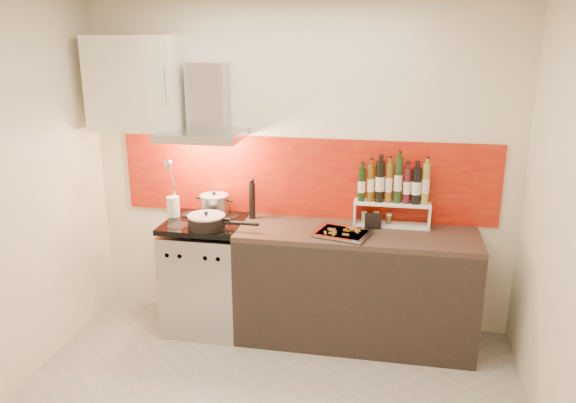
% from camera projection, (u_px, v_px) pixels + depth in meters
% --- Properties ---
extents(back_wall, '(3.40, 0.02, 2.60)m').
position_uv_depth(back_wall, '(299.00, 168.00, 4.45)').
color(back_wall, silver).
rests_on(back_wall, ground).
extents(backsplash, '(3.00, 0.02, 0.64)m').
position_uv_depth(backsplash, '(304.00, 178.00, 4.46)').
color(backsplash, '#98080B').
rests_on(backsplash, back_wall).
extents(range_stove, '(0.60, 0.60, 0.91)m').
position_uv_depth(range_stove, '(207.00, 276.00, 4.54)').
color(range_stove, '#B7B7BA').
rests_on(range_stove, ground).
extents(counter, '(1.80, 0.60, 0.90)m').
position_uv_depth(counter, '(355.00, 286.00, 4.33)').
color(counter, black).
rests_on(counter, ground).
extents(range_hood, '(0.62, 0.50, 0.61)m').
position_uv_depth(range_hood, '(205.00, 112.00, 4.30)').
color(range_hood, '#B7B7BA').
rests_on(range_hood, back_wall).
extents(upper_cabinet, '(0.70, 0.35, 0.72)m').
position_uv_depth(upper_cabinet, '(136.00, 84.00, 4.33)').
color(upper_cabinet, silver).
rests_on(upper_cabinet, back_wall).
extents(stock_pot, '(0.23, 0.23, 0.20)m').
position_uv_depth(stock_pot, '(214.00, 205.00, 4.53)').
color(stock_pot, '#B7B7BA').
rests_on(stock_pot, range_stove).
extents(saute_pan, '(0.55, 0.29, 0.13)m').
position_uv_depth(saute_pan, '(207.00, 221.00, 4.23)').
color(saute_pan, black).
rests_on(saute_pan, range_stove).
extents(utensil_jar, '(0.10, 0.15, 0.49)m').
position_uv_depth(utensil_jar, '(173.00, 200.00, 4.47)').
color(utensil_jar, silver).
rests_on(utensil_jar, range_stove).
extents(pepper_mill, '(0.05, 0.05, 0.33)m').
position_uv_depth(pepper_mill, '(252.00, 199.00, 4.45)').
color(pepper_mill, black).
rests_on(pepper_mill, counter).
extents(step_shelf, '(0.58, 0.16, 0.54)m').
position_uv_depth(step_shelf, '(394.00, 193.00, 4.25)').
color(step_shelf, white).
rests_on(step_shelf, counter).
extents(caddy_box, '(0.13, 0.06, 0.11)m').
position_uv_depth(caddy_box, '(373.00, 221.00, 4.25)').
color(caddy_box, black).
rests_on(caddy_box, counter).
extents(baking_tray, '(0.46, 0.40, 0.03)m').
position_uv_depth(baking_tray, '(342.00, 233.00, 4.12)').
color(baking_tray, silver).
rests_on(baking_tray, counter).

